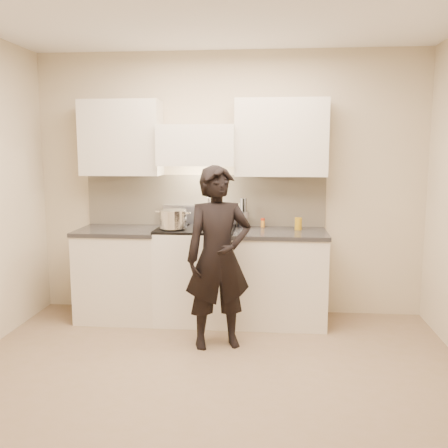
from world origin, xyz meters
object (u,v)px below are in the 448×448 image
object	(u,v)px
stove	(196,273)
person	(218,258)
utensil_crock	(243,218)
wok	(217,214)
counter_right	(279,277)

from	to	relation	value
stove	person	bearing A→B (deg)	-66.42
utensil_crock	stove	bearing A→B (deg)	-156.26
stove	wok	distance (m)	0.64
counter_right	person	size ratio (longest dim) A/B	0.58
stove	utensil_crock	bearing A→B (deg)	23.74
counter_right	stove	bearing A→B (deg)	-180.00
stove	person	world-z (taller)	person
utensil_crock	person	xyz separation A→B (m)	(-0.17, -0.87, -0.22)
counter_right	wok	world-z (taller)	wok
utensil_crock	counter_right	bearing A→B (deg)	-28.55
counter_right	wok	xyz separation A→B (m)	(-0.63, 0.14, 0.60)
counter_right	person	world-z (taller)	person
wok	person	size ratio (longest dim) A/B	0.30
stove	utensil_crock	distance (m)	0.73
counter_right	utensil_crock	world-z (taller)	utensil_crock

